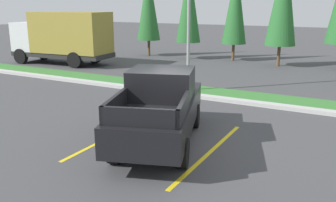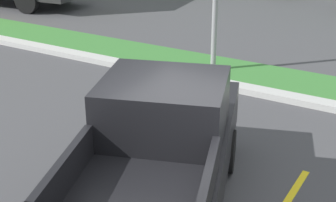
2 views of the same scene
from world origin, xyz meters
TOP-DOWN VIEW (x-y plane):
  - ground_plane at (0.00, 0.00)m, footprint 120.00×120.00m
  - parking_line_near at (-2.03, -0.30)m, footprint 0.12×4.80m
  - parking_line_far at (1.07, -0.30)m, footprint 0.12×4.80m
  - curb_strip at (0.00, 5.00)m, footprint 56.00×0.40m
  - grass_median at (0.00, 6.10)m, footprint 56.00×1.80m
  - pickup_truck_main at (-0.50, -0.25)m, footprint 3.48×5.55m
  - cargo_truck_distant at (-13.25, 9.20)m, footprint 6.99×3.04m
  - street_light at (-2.55, 5.74)m, footprint 0.24×1.49m
  - cypress_tree_leftmost at (-10.39, 15.36)m, footprint 1.75×1.75m
  - cypress_tree_left_inner at (-6.99, 15.28)m, footprint 1.75×1.75m
  - cypress_tree_center at (-3.83, 16.09)m, footprint 1.71×1.71m

SIDE VIEW (x-z plane):
  - ground_plane at x=0.00m, z-range 0.00..0.00m
  - parking_line_near at x=-2.03m, z-range 0.00..0.01m
  - parking_line_far at x=1.07m, z-range 0.00..0.01m
  - grass_median at x=0.00m, z-range 0.00..0.06m
  - curb_strip at x=0.00m, z-range 0.00..0.15m
  - pickup_truck_main at x=-0.50m, z-range -0.01..2.09m
  - cargo_truck_distant at x=-13.25m, z-range 0.15..3.55m
  - cypress_tree_center at x=-3.83m, z-range 0.58..7.16m
  - street_light at x=-2.55m, z-range 0.55..7.31m
  - cypress_tree_left_inner at x=-6.99m, z-range 0.60..7.34m
  - cypress_tree_leftmost at x=-10.39m, z-range 0.60..7.35m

